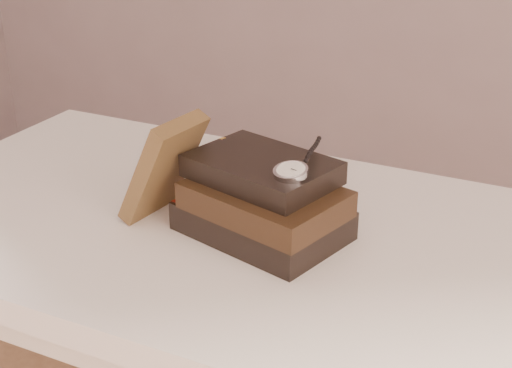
% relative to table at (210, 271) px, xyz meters
% --- Properties ---
extents(table, '(1.00, 0.60, 0.75)m').
position_rel_table_xyz_m(table, '(0.00, 0.00, 0.00)').
color(table, silver).
rests_on(table, ground).
extents(book_stack, '(0.25, 0.21, 0.11)m').
position_rel_table_xyz_m(book_stack, '(0.09, -0.01, 0.14)').
color(book_stack, black).
rests_on(book_stack, table).
extents(journal, '(0.11, 0.11, 0.16)m').
position_rel_table_xyz_m(journal, '(-0.05, -0.03, 0.17)').
color(journal, '#432F19').
rests_on(journal, table).
extents(pocket_watch, '(0.06, 0.15, 0.02)m').
position_rel_table_xyz_m(pocket_watch, '(0.15, -0.03, 0.21)').
color(pocket_watch, silver).
rests_on(pocket_watch, book_stack).
extents(eyeglasses, '(0.12, 0.13, 0.04)m').
position_rel_table_xyz_m(eyeglasses, '(0.04, 0.08, 0.15)').
color(eyeglasses, silver).
rests_on(eyeglasses, book_stack).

